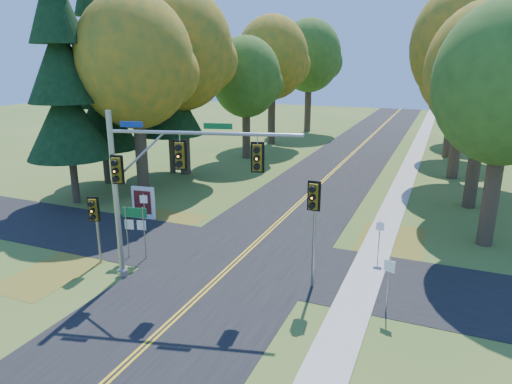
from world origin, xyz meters
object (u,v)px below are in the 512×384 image
at_px(east_signal_pole, 314,208).
at_px(info_kiosk, 143,203).
at_px(route_sign_cluster, 135,222).
at_px(traffic_mast, 159,175).

xyz_separation_m(east_signal_pole, info_kiosk, (-12.28, 4.82, -2.69)).
relative_size(route_sign_cluster, info_kiosk, 1.33).
distance_m(east_signal_pole, info_kiosk, 13.47).
bearing_deg(east_signal_pole, route_sign_cluster, -178.03).
bearing_deg(info_kiosk, route_sign_cluster, -64.03).
xyz_separation_m(route_sign_cluster, info_kiosk, (-3.28, 5.10, -0.90)).
xyz_separation_m(east_signal_pole, route_sign_cluster, (-9.00, -0.27, -1.79)).
height_order(traffic_mast, route_sign_cluster, traffic_mast).
height_order(east_signal_pole, route_sign_cluster, east_signal_pole).
bearing_deg(east_signal_pole, info_kiosk, 158.80).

